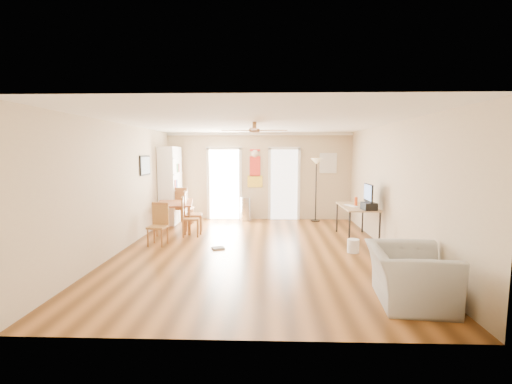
{
  "coord_description": "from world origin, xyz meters",
  "views": [
    {
      "loc": [
        0.25,
        -7.09,
        2.01
      ],
      "look_at": [
        0.0,
        0.6,
        1.15
      ],
      "focal_mm": 24.76,
      "sensor_mm": 36.0,
      "label": 1
    }
  ],
  "objects_px": {
    "dining_chair_far": "(184,206)",
    "computer_desk": "(357,222)",
    "dining_chair_near": "(158,225)",
    "torchiere_lamp": "(316,190)",
    "dining_chair_right_b": "(191,216)",
    "wastebasket_a": "(353,246)",
    "dining_table": "(175,216)",
    "bookshelf": "(170,185)",
    "printer": "(369,206)",
    "trash_can": "(246,209)",
    "dining_chair_right_a": "(193,212)",
    "armchair": "(409,276)"
  },
  "relations": [
    {
      "from": "dining_table",
      "to": "computer_desk",
      "type": "distance_m",
      "value": 4.56
    },
    {
      "from": "trash_can",
      "to": "wastebasket_a",
      "type": "bearing_deg",
      "value": -54.31
    },
    {
      "from": "bookshelf",
      "to": "trash_can",
      "type": "relative_size",
      "value": 3.12
    },
    {
      "from": "torchiere_lamp",
      "to": "printer",
      "type": "bearing_deg",
      "value": -73.76
    },
    {
      "from": "trash_can",
      "to": "computer_desk",
      "type": "bearing_deg",
      "value": -38.02
    },
    {
      "from": "dining_chair_right_b",
      "to": "dining_chair_near",
      "type": "xyz_separation_m",
      "value": [
        -0.53,
        -0.87,
        -0.02
      ]
    },
    {
      "from": "dining_chair_right_a",
      "to": "torchiere_lamp",
      "type": "height_order",
      "value": "torchiere_lamp"
    },
    {
      "from": "dining_chair_right_b",
      "to": "torchiere_lamp",
      "type": "bearing_deg",
      "value": -67.81
    },
    {
      "from": "dining_table",
      "to": "wastebasket_a",
      "type": "height_order",
      "value": "dining_table"
    },
    {
      "from": "dining_chair_right_a",
      "to": "computer_desk",
      "type": "relative_size",
      "value": 0.73
    },
    {
      "from": "dining_chair_right_a",
      "to": "dining_chair_right_b",
      "type": "height_order",
      "value": "dining_chair_right_a"
    },
    {
      "from": "bookshelf",
      "to": "trash_can",
      "type": "bearing_deg",
      "value": 21.69
    },
    {
      "from": "bookshelf",
      "to": "dining_chair_right_b",
      "type": "bearing_deg",
      "value": -49.56
    },
    {
      "from": "dining_chair_right_b",
      "to": "dining_chair_far",
      "type": "bearing_deg",
      "value": 10.55
    },
    {
      "from": "dining_chair_right_b",
      "to": "bookshelf",
      "type": "bearing_deg",
      "value": 20.87
    },
    {
      "from": "bookshelf",
      "to": "armchair",
      "type": "height_order",
      "value": "bookshelf"
    },
    {
      "from": "dining_chair_near",
      "to": "wastebasket_a",
      "type": "distance_m",
      "value": 4.15
    },
    {
      "from": "bookshelf",
      "to": "dining_chair_near",
      "type": "height_order",
      "value": "bookshelf"
    },
    {
      "from": "dining_chair_right_a",
      "to": "computer_desk",
      "type": "xyz_separation_m",
      "value": [
        3.94,
        -0.44,
        -0.14
      ]
    },
    {
      "from": "trash_can",
      "to": "dining_chair_right_b",
      "type": "bearing_deg",
      "value": -121.0
    },
    {
      "from": "torchiere_lamp",
      "to": "computer_desk",
      "type": "relative_size",
      "value": 1.28
    },
    {
      "from": "dining_chair_near",
      "to": "computer_desk",
      "type": "height_order",
      "value": "dining_chair_near"
    },
    {
      "from": "dining_chair_far",
      "to": "computer_desk",
      "type": "relative_size",
      "value": 0.72
    },
    {
      "from": "computer_desk",
      "to": "armchair",
      "type": "relative_size",
      "value": 1.27
    },
    {
      "from": "dining_chair_far",
      "to": "computer_desk",
      "type": "bearing_deg",
      "value": 175.24
    },
    {
      "from": "bookshelf",
      "to": "dining_table",
      "type": "relative_size",
      "value": 1.48
    },
    {
      "from": "bookshelf",
      "to": "dining_chair_far",
      "type": "height_order",
      "value": "bookshelf"
    },
    {
      "from": "wastebasket_a",
      "to": "trash_can",
      "type": "bearing_deg",
      "value": 125.69
    },
    {
      "from": "dining_chair_right_a",
      "to": "armchair",
      "type": "distance_m",
      "value": 5.49
    },
    {
      "from": "bookshelf",
      "to": "printer",
      "type": "distance_m",
      "value": 5.47
    },
    {
      "from": "dining_chair_near",
      "to": "trash_can",
      "type": "height_order",
      "value": "dining_chair_near"
    },
    {
      "from": "computer_desk",
      "to": "dining_chair_right_b",
      "type": "bearing_deg",
      "value": 178.08
    },
    {
      "from": "dining_chair_right_b",
      "to": "armchair",
      "type": "relative_size",
      "value": 0.84
    },
    {
      "from": "dining_chair_near",
      "to": "dining_chair_right_b",
      "type": "bearing_deg",
      "value": 65.21
    },
    {
      "from": "dining_table",
      "to": "armchair",
      "type": "distance_m",
      "value": 6.13
    },
    {
      "from": "dining_chair_right_a",
      "to": "dining_chair_far",
      "type": "height_order",
      "value": "dining_chair_right_a"
    },
    {
      "from": "dining_chair_right_a",
      "to": "computer_desk",
      "type": "distance_m",
      "value": 3.97
    },
    {
      "from": "bookshelf",
      "to": "computer_desk",
      "type": "xyz_separation_m",
      "value": [
        4.85,
        -1.72,
        -0.7
      ]
    },
    {
      "from": "trash_can",
      "to": "armchair",
      "type": "relative_size",
      "value": 0.61
    },
    {
      "from": "bookshelf",
      "to": "dining_chair_near",
      "type": "xyz_separation_m",
      "value": [
        0.38,
        -2.46,
        -0.63
      ]
    },
    {
      "from": "wastebasket_a",
      "to": "dining_table",
      "type": "bearing_deg",
      "value": 154.3
    },
    {
      "from": "dining_chair_far",
      "to": "wastebasket_a",
      "type": "xyz_separation_m",
      "value": [
        4.08,
        -2.7,
        -0.39
      ]
    },
    {
      "from": "bookshelf",
      "to": "armchair",
      "type": "relative_size",
      "value": 1.91
    },
    {
      "from": "dining_chair_far",
      "to": "computer_desk",
      "type": "height_order",
      "value": "dining_chair_far"
    },
    {
      "from": "bookshelf",
      "to": "wastebasket_a",
      "type": "bearing_deg",
      "value": -22.22
    },
    {
      "from": "computer_desk",
      "to": "printer",
      "type": "relative_size",
      "value": 4.57
    },
    {
      "from": "dining_chair_near",
      "to": "wastebasket_a",
      "type": "relative_size",
      "value": 3.33
    },
    {
      "from": "dining_chair_far",
      "to": "wastebasket_a",
      "type": "bearing_deg",
      "value": 160.7
    },
    {
      "from": "dining_chair_near",
      "to": "torchiere_lamp",
      "type": "height_order",
      "value": "torchiere_lamp"
    },
    {
      "from": "bookshelf",
      "to": "dining_table",
      "type": "distance_m",
      "value": 1.21
    }
  ]
}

